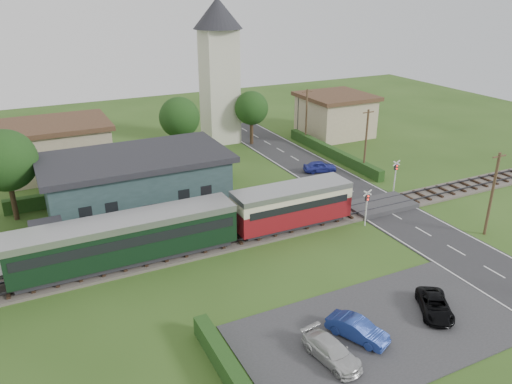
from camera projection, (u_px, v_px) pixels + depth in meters
name	position (u px, v px, depth m)	size (l,w,h in m)	color
ground	(297.00, 239.00, 39.97)	(120.00, 120.00, 0.00)	#2D4C19
railway_track	(285.00, 228.00, 41.58)	(76.00, 3.20, 0.49)	#4C443D
road	(395.00, 215.00, 44.04)	(6.00, 70.00, 0.05)	#28282B
car_park	(379.00, 330.00, 29.40)	(17.00, 9.00, 0.08)	#333335
crossing_deck	(380.00, 205.00, 45.62)	(6.20, 3.40, 0.45)	#333335
platform	(157.00, 235.00, 40.11)	(30.00, 3.00, 0.45)	gray
equipment_hut	(48.00, 239.00, 36.27)	(2.30, 2.30, 2.55)	beige
station_building	(137.00, 183.00, 43.97)	(16.00, 9.00, 5.30)	#273D3D
train	(80.00, 248.00, 34.19)	(43.20, 2.90, 3.40)	#232328
church_tower	(219.00, 61.00, 61.29)	(6.00, 6.00, 17.60)	beige
house_west	(59.00, 147.00, 53.49)	(10.80, 8.80, 5.50)	tan
house_east	(335.00, 114.00, 66.94)	(8.80, 8.80, 5.50)	tan
hedge_carpark	(231.00, 374.00, 25.31)	(0.80, 9.00, 1.20)	#193814
hedge_roadside	(332.00, 152.00, 58.79)	(0.80, 18.00, 1.20)	#193814
hedge_station	(128.00, 187.00, 48.48)	(22.00, 0.80, 1.30)	#193814
tree_a	(5.00, 161.00, 41.35)	(5.20, 5.20, 8.00)	#332316
tree_b	(179.00, 118.00, 56.29)	(4.60, 4.60, 7.34)	#332316
tree_c	(251.00, 108.00, 62.16)	(4.20, 4.20, 6.78)	#332316
utility_pole_b	(492.00, 193.00, 39.40)	(1.40, 0.22, 7.00)	#473321
utility_pole_c	(366.00, 141.00, 52.66)	(1.40, 0.22, 7.00)	#473321
utility_pole_d	(306.00, 116.00, 62.60)	(1.40, 0.22, 7.00)	#473321
crossing_signal_near	(367.00, 202.00, 41.42)	(0.84, 0.28, 3.28)	silver
crossing_signal_far	(396.00, 171.00, 48.34)	(0.84, 0.28, 3.28)	silver
streetlamp_east	(298.00, 111.00, 67.70)	(0.30, 0.30, 5.15)	#3F3F47
car_on_road	(320.00, 167.00, 54.05)	(1.44, 3.57, 1.22)	#272F96
car_park_blue	(357.00, 329.00, 28.45)	(1.27, 3.64, 1.20)	navy
car_park_silver	(332.00, 351.00, 26.80)	(1.56, 3.85, 1.12)	silver
car_park_dark	(435.00, 306.00, 30.69)	(1.73, 3.75, 1.04)	black
pedestrian_near	(222.00, 213.00, 41.80)	(0.53, 0.35, 1.47)	gray
pedestrian_far	(103.00, 237.00, 37.34)	(0.93, 0.72, 1.91)	gray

